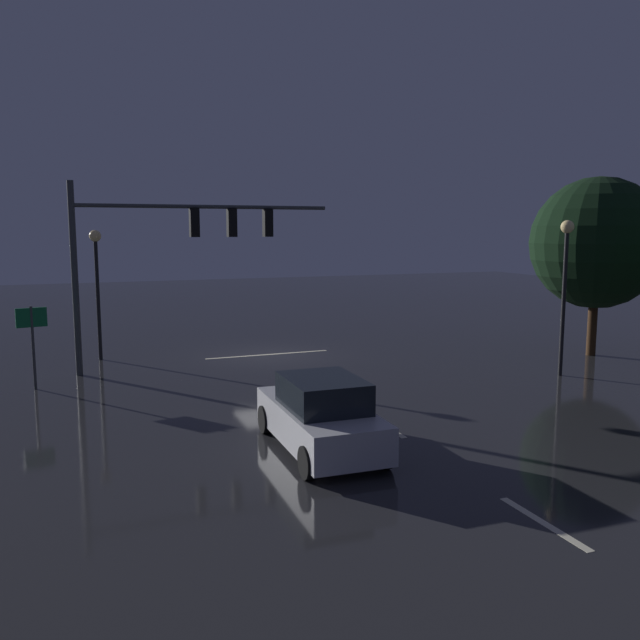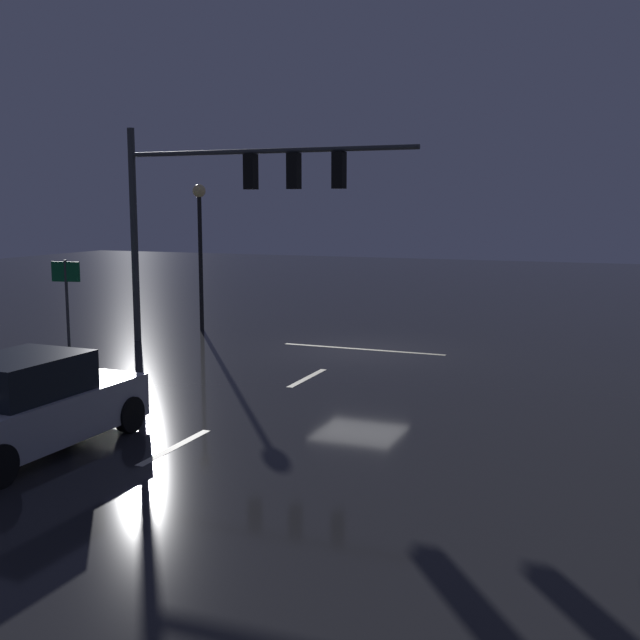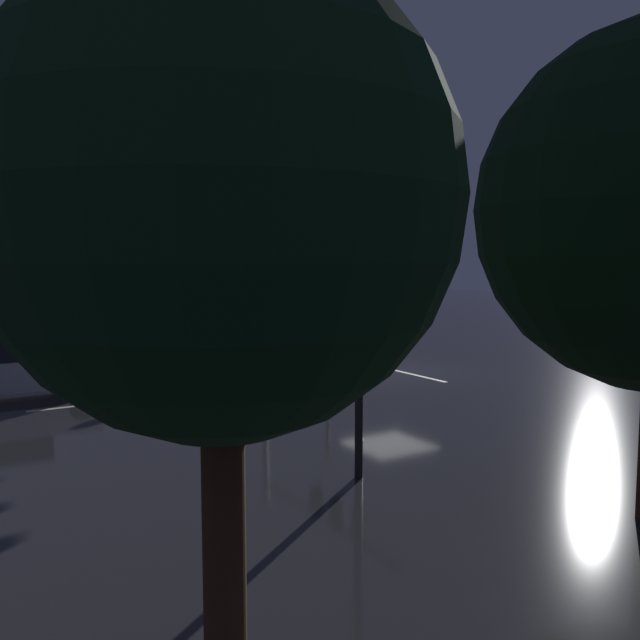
{
  "view_description": "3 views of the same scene",
  "coord_description": "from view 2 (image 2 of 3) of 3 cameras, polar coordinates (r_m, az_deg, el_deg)",
  "views": [
    {
      "loc": [
        7.39,
        24.47,
        4.96
      ],
      "look_at": [
        -1.06,
        2.82,
        1.73
      ],
      "focal_mm": 36.83,
      "sensor_mm": 36.0,
      "label": 1
    },
    {
      "loc": [
        -7.33,
        21.36,
        4.21
      ],
      "look_at": [
        -0.78,
        5.11,
        1.64
      ],
      "focal_mm": 43.81,
      "sensor_mm": 36.0,
      "label": 2
    },
    {
      "loc": [
        -17.31,
        13.43,
        3.76
      ],
      "look_at": [
        0.54,
        2.38,
        1.76
      ],
      "focal_mm": 37.58,
      "sensor_mm": 36.0,
      "label": 3
    }
  ],
  "objects": [
    {
      "name": "ground_plane",
      "position": [
        22.97,
        2.96,
        -2.23
      ],
      "size": [
        80.0,
        80.0,
        0.0
      ],
      "primitive_type": "plane",
      "color": "#232326"
    },
    {
      "name": "traffic_signal_assembly",
      "position": [
        23.18,
        -6.62,
        9.32
      ],
      "size": [
        9.14,
        0.47,
        6.55
      ],
      "color": "#383A3D",
      "rests_on": "ground_plane"
    },
    {
      "name": "lane_dash_far",
      "position": [
        19.31,
        -0.92,
        -4.24
      ],
      "size": [
        0.16,
        2.2,
        0.01
      ],
      "primitive_type": "cube",
      "rotation": [
        0.0,
        0.0,
        1.57
      ],
      "color": "beige",
      "rests_on": "ground_plane"
    },
    {
      "name": "lane_dash_mid",
      "position": [
        14.16,
        -10.53,
        -9.09
      ],
      "size": [
        0.16,
        2.2,
        0.01
      ],
      "primitive_type": "cube",
      "rotation": [
        0.0,
        0.0,
        1.57
      ],
      "color": "beige",
      "rests_on": "ground_plane"
    },
    {
      "name": "stop_bar",
      "position": [
        23.15,
        3.12,
        -2.14
      ],
      "size": [
        5.0,
        0.16,
        0.01
      ],
      "primitive_type": "cube",
      "color": "beige",
      "rests_on": "ground_plane"
    },
    {
      "name": "car_approaching",
      "position": [
        14.36,
        -20.5,
        -5.95
      ],
      "size": [
        1.99,
        4.41,
        1.7
      ],
      "color": "#B7B7BC",
      "rests_on": "ground_plane"
    },
    {
      "name": "street_lamp_right_kerb",
      "position": [
        26.66,
        -8.77,
        6.63
      ],
      "size": [
        0.44,
        0.44,
        4.92
      ],
      "color": "black",
      "rests_on": "ground_plane"
    },
    {
      "name": "route_sign",
      "position": [
        24.57,
        -18.04,
        2.5
      ],
      "size": [
        0.9,
        0.22,
        2.61
      ],
      "color": "#383A3D",
      "rests_on": "ground_plane"
    }
  ]
}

